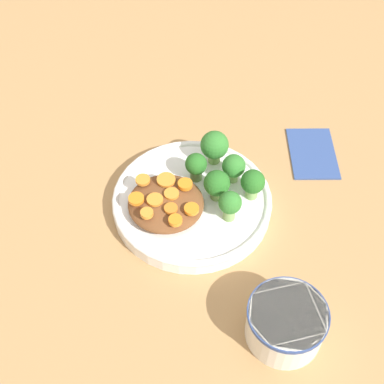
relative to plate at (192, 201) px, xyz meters
The scene contains 21 objects.
ground_plane 0.01m from the plate, ahead, with size 4.00×4.00×0.00m, color tan.
plate is the anchor object (origin of this frame).
dip_bowl 0.24m from the plate, 38.07° to the left, with size 0.10×0.10×0.06m.
stew_mound 0.05m from the plate, 53.38° to the right, with size 0.11×0.11×0.03m, color brown.
broccoli_floret_0 0.05m from the plate, 103.31° to the left, with size 0.04×0.04×0.05m.
broccoli_floret_1 0.08m from the plate, 129.26° to the left, with size 0.04×0.04×0.05m.
broccoli_floret_2 0.09m from the plate, 164.42° to the left, with size 0.04×0.04×0.06m.
broccoli_floret_3 0.05m from the plate, behind, with size 0.03×0.03×0.05m.
broccoli_floret_4 0.07m from the plate, 65.01° to the left, with size 0.03×0.03×0.05m.
broccoli_floret_5 0.10m from the plate, 101.90° to the left, with size 0.04×0.04×0.05m.
carrot_slice_0 0.07m from the plate, 55.01° to the right, with size 0.02×0.02×0.00m, color orange.
carrot_slice_1 0.04m from the plate, 97.75° to the right, with size 0.02×0.02×0.01m, color orange.
carrot_slice_2 0.06m from the plate, 26.64° to the right, with size 0.02×0.02×0.00m, color orange.
carrot_slice_3 0.08m from the plate, 87.02° to the right, with size 0.02×0.02×0.00m, color orange.
carrot_slice_4 0.06m from the plate, ahead, with size 0.02×0.02×0.01m, color orange.
carrot_slice_5 0.05m from the plate, 97.97° to the right, with size 0.03×0.03×0.00m, color orange.
carrot_slice_6 0.05m from the plate, 53.86° to the right, with size 0.02×0.02×0.00m, color orange.
carrot_slice_7 0.09m from the plate, 42.38° to the right, with size 0.02×0.02×0.01m, color orange.
carrot_slice_8 0.09m from the plate, 63.75° to the right, with size 0.02×0.02×0.01m, color orange.
carrot_slice_9 0.08m from the plate, 11.23° to the right, with size 0.02×0.02×0.01m, color orange.
napkin 0.23m from the plate, 127.95° to the left, with size 0.13×0.09×0.01m.
Camera 1 is at (0.50, 0.08, 0.65)m, focal length 50.00 mm.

